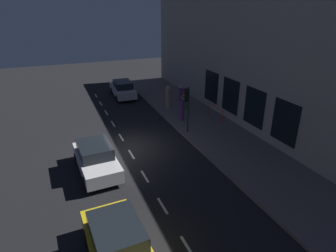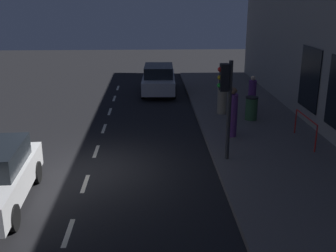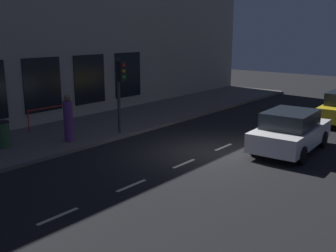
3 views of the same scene
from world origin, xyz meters
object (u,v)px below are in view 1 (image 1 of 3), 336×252
Objects in this scene: traffic_light at (187,102)px; pedestrian_1 at (181,95)px; parked_car_0 at (96,158)px; parked_car_1 at (123,89)px; pedestrian_2 at (168,97)px; trash_bin at (185,103)px; pedestrian_0 at (182,109)px; parked_car_2 at (118,245)px.

traffic_light reaches higher than pedestrian_1.
parked_car_1 is at bearing -112.98° from parked_car_0.
pedestrian_1 is (8.93, 8.57, 0.08)m from parked_car_0.
trash_bin is (1.10, -1.02, -0.37)m from pedestrian_2.
pedestrian_0 is 1.88× the size of trash_bin.
parked_car_0 is at bearing -141.06° from trash_bin.
parked_car_2 is at bearing -54.06° from pedestrian_2.
parked_car_1 is (4.65, 12.75, 0.00)m from parked_car_0.
parked_car_2 is at bearing -102.56° from parked_car_1.
trash_bin is (-0.43, -1.70, -0.22)m from pedestrian_1.
traffic_light is 5.62m from pedestrian_2.
parked_car_1 is 19.72m from parked_car_2.
pedestrian_2 is 1.54m from trash_bin.
parked_car_0 is at bearing 53.73° from pedestrian_1.
pedestrian_1 is at bearing -42.41° from parked_car_1.
pedestrian_0 is 1.20× the size of pedestrian_1.
trash_bin is (8.50, 6.87, -0.13)m from parked_car_0.
parked_car_0 is at bearing -48.86° from pedestrian_0.
parked_car_1 is 5.59m from pedestrian_2.
parked_car_2 is 13.41m from pedestrian_0.
pedestrian_2 is at bearing -58.57° from parked_car_1.
parked_car_1 is at bearing -176.19° from pedestrian_2.
pedestrian_1 is at bearing 68.45° from traffic_light.
parked_car_0 is 0.95× the size of parked_car_1.
pedestrian_1 reaches higher than trash_bin.
parked_car_2 is 2.28× the size of pedestrian_2.
parked_car_0 is (-6.54, -2.51, -1.61)m from traffic_light.
traffic_light is 0.75× the size of parked_car_2.
pedestrian_2 is (7.40, 7.89, 0.23)m from parked_car_0.
traffic_light is 2.72m from pedestrian_0.
pedestrian_2 reaches higher than trash_bin.
pedestrian_2 is at bearing 137.11° from trash_bin.
trash_bin is at bearing -54.87° from parked_car_1.
parked_car_2 is 2.28× the size of pedestrian_0.
traffic_light is at bearing -9.63° from pedestrian_0.
parked_car_0 reaches higher than trash_bin.
parked_car_0 is 2.26× the size of pedestrian_2.
pedestrian_1 is at bearing 75.84° from trash_bin.
parked_car_0 is 2.70× the size of pedestrian_1.
pedestrian_0 reaches higher than trash_bin.
parked_car_1 is 2.39× the size of pedestrian_2.
pedestrian_0 reaches higher than parked_car_1.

